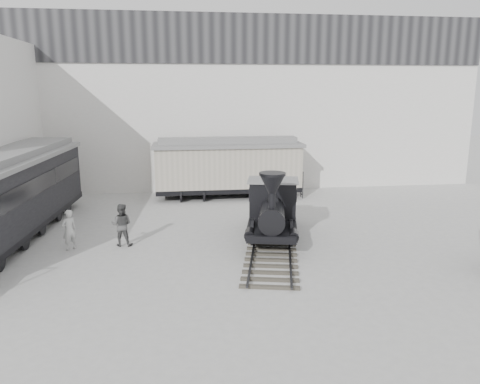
{
  "coord_description": "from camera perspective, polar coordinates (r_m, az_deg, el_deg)",
  "views": [
    {
      "loc": [
        -2.82,
        -15.92,
        6.53
      ],
      "look_at": [
        -0.17,
        4.26,
        2.0
      ],
      "focal_mm": 35.0,
      "sensor_mm": 36.0,
      "label": 1
    }
  ],
  "objects": [
    {
      "name": "ground",
      "position": [
        17.44,
        2.42,
        -9.46
      ],
      "size": [
        90.0,
        90.0,
        0.0
      ],
      "primitive_type": "plane",
      "color": "#9E9E9B"
    },
    {
      "name": "locomotive",
      "position": [
        20.4,
        3.99,
        -2.57
      ],
      "size": [
        3.99,
        9.59,
        3.31
      ],
      "rotation": [
        0.0,
        0.0,
        -0.21
      ],
      "color": "#2E2A23",
      "rests_on": "ground"
    },
    {
      "name": "passenger_coach",
      "position": [
        22.62,
        -26.3,
        -0.35
      ],
      "size": [
        3.84,
        13.66,
        3.61
      ],
      "rotation": [
        0.0,
        0.0,
        -0.08
      ],
      "color": "black",
      "rests_on": "ground"
    },
    {
      "name": "visitor_a",
      "position": [
        20.47,
        -20.11,
        -4.35
      ],
      "size": [
        0.73,
        0.72,
        1.7
      ],
      "primitive_type": "imported",
      "rotation": [
        0.0,
        0.0,
        3.87
      ],
      "color": "#B6B7B4",
      "rests_on": "ground"
    },
    {
      "name": "north_wall",
      "position": [
        31.05,
        -2.29,
        10.73
      ],
      "size": [
        34.0,
        2.51,
        11.0
      ],
      "color": "silver",
      "rests_on": "ground"
    },
    {
      "name": "boxcar",
      "position": [
        28.34,
        -1.48,
        3.18
      ],
      "size": [
        8.94,
        2.8,
        3.66
      ],
      "rotation": [
        0.0,
        0.0,
        0.0
      ],
      "color": "black",
      "rests_on": "ground"
    },
    {
      "name": "visitor_b",
      "position": [
        20.33,
        -14.25,
        -3.9
      ],
      "size": [
        0.97,
        0.8,
        1.82
      ],
      "primitive_type": "imported",
      "rotation": [
        0.0,
        0.0,
        3.01
      ],
      "color": "#444444",
      "rests_on": "ground"
    }
  ]
}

